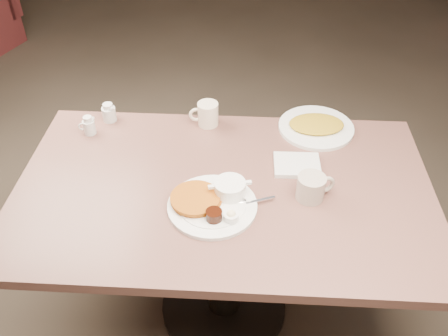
# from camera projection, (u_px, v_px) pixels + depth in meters

# --- Properties ---
(room) EXTENTS (7.04, 8.04, 2.84)m
(room) POSITION_uv_depth(u_px,v_px,m) (224.00, 10.00, 1.31)
(room) COLOR #4C3F33
(room) RESTS_ON ground
(diner_table) EXTENTS (1.50, 0.90, 0.75)m
(diner_table) POSITION_uv_depth(u_px,v_px,m) (224.00, 219.00, 1.84)
(diner_table) COLOR #84564C
(diner_table) RESTS_ON ground
(main_plate) EXTENTS (0.40, 0.37, 0.07)m
(main_plate) POSITION_uv_depth(u_px,v_px,m) (214.00, 201.00, 1.64)
(main_plate) COLOR white
(main_plate) RESTS_ON diner_table
(coffee_mug_near) EXTENTS (0.15, 0.13, 0.09)m
(coffee_mug_near) POSITION_uv_depth(u_px,v_px,m) (312.00, 187.00, 1.66)
(coffee_mug_near) COLOR beige
(coffee_mug_near) RESTS_ON diner_table
(napkin) EXTENTS (0.17, 0.14, 0.02)m
(napkin) POSITION_uv_depth(u_px,v_px,m) (297.00, 165.00, 1.80)
(napkin) COLOR silver
(napkin) RESTS_ON diner_table
(coffee_mug_far) EXTENTS (0.13, 0.10, 0.10)m
(coffee_mug_far) POSITION_uv_depth(u_px,v_px,m) (207.00, 114.00, 1.99)
(coffee_mug_far) COLOR white
(coffee_mug_far) RESTS_ON diner_table
(creamer_left) EXTENTS (0.07, 0.06, 0.08)m
(creamer_left) POSITION_uv_depth(u_px,v_px,m) (89.00, 126.00, 1.95)
(creamer_left) COLOR white
(creamer_left) RESTS_ON diner_table
(creamer_right) EXTENTS (0.08, 0.07, 0.08)m
(creamer_right) POSITION_uv_depth(u_px,v_px,m) (109.00, 113.00, 2.02)
(creamer_right) COLOR silver
(creamer_right) RESTS_ON diner_table
(hash_plate) EXTENTS (0.34, 0.34, 0.04)m
(hash_plate) POSITION_uv_depth(u_px,v_px,m) (316.00, 126.00, 1.99)
(hash_plate) COLOR white
(hash_plate) RESTS_ON diner_table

